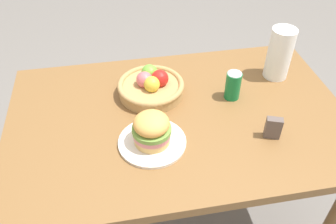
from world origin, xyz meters
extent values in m
plane|color=slate|center=(0.00, 0.00, 0.00)|extent=(8.00, 8.00, 0.00)
cube|color=brown|center=(0.00, 0.00, 0.73)|extent=(1.40, 0.90, 0.04)
cylinder|color=brown|center=(0.62, -0.37, 0.35)|extent=(0.07, 0.07, 0.71)
cylinder|color=brown|center=(-0.62, 0.37, 0.35)|extent=(0.07, 0.07, 0.71)
cylinder|color=brown|center=(0.62, 0.37, 0.35)|extent=(0.07, 0.07, 0.71)
cylinder|color=silver|center=(-0.13, -0.14, 0.76)|extent=(0.26, 0.26, 0.01)
cylinder|color=#DBAD60|center=(-0.13, -0.14, 0.78)|extent=(0.14, 0.14, 0.03)
cylinder|color=#C67075|center=(-0.13, -0.14, 0.80)|extent=(0.14, 0.14, 0.02)
cylinder|color=olive|center=(-0.13, -0.14, 0.82)|extent=(0.15, 0.15, 0.02)
ellipsoid|color=#DF9F4D|center=(-0.13, -0.14, 0.85)|extent=(0.13, 0.13, 0.07)
cylinder|color=#147238|center=(0.25, 0.07, 0.81)|extent=(0.07, 0.07, 0.12)
cylinder|color=silver|center=(0.25, 0.07, 0.87)|extent=(0.06, 0.06, 0.00)
cylinder|color=tan|center=(-0.09, 0.16, 0.78)|extent=(0.28, 0.28, 0.05)
torus|color=tan|center=(-0.09, 0.16, 0.80)|extent=(0.29, 0.29, 0.02)
sphere|color=red|center=(-0.05, 0.16, 0.83)|extent=(0.08, 0.08, 0.08)
sphere|color=#6BAD38|center=(-0.09, 0.21, 0.83)|extent=(0.07, 0.07, 0.07)
sphere|color=#D16066|center=(-0.12, 0.16, 0.83)|extent=(0.07, 0.07, 0.07)
sphere|color=gold|center=(-0.09, 0.13, 0.83)|extent=(0.07, 0.07, 0.07)
cylinder|color=white|center=(0.50, 0.19, 0.87)|extent=(0.11, 0.11, 0.24)
cube|color=#594C47|center=(0.33, -0.19, 0.80)|extent=(0.07, 0.05, 0.09)
camera|label=1|loc=(-0.24, -1.05, 1.72)|focal=37.60mm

